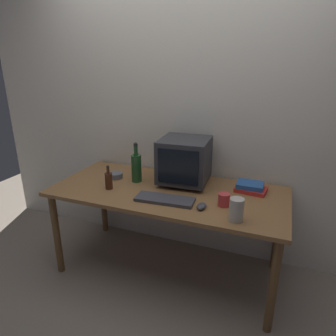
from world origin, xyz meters
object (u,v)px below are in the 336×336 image
Objects in this scene: computer_mouse at (201,206)px; bottle_tall at (136,167)px; mug at (224,200)px; cd_spindle at (116,175)px; keyboard at (165,199)px; metal_canister at (236,210)px; crt_monitor at (184,160)px; book_stack at (250,187)px; bottle_short at (109,180)px.

computer_mouse is 0.70m from bottle_tall.
cd_spindle is at bearing 169.01° from mug.
keyboard is 0.53m from metal_canister.
bottle_tall is at bearing -163.71° from crt_monitor.
bottle_tall reaches higher than keyboard.
book_stack is at bearing 66.14° from mug.
cd_spindle is at bearing -169.60° from crt_monitor.
crt_monitor is 0.51m from mug.
bottle_short reaches higher than mug.
keyboard is 2.80× the size of metal_canister.
metal_canister reaches higher than keyboard.
bottle_short is at bearing -161.41° from book_stack.
computer_mouse is 0.52× the size of bottle_short.
keyboard is 2.17× the size of bottle_short.
computer_mouse is at bearing -24.03° from bottle_tall.
bottle_tall is 1.36× the size of book_stack.
metal_canister is (0.24, -0.08, 0.06)m from computer_mouse.
mug is (0.41, 0.08, 0.03)m from keyboard.
computer_mouse is 0.30× the size of bottle_tall.
keyboard is 0.49m from bottle_short.
computer_mouse is at bearing -18.86° from cd_spindle.
book_stack is at bearing 2.43° from crt_monitor.
mug reaches higher than computer_mouse.
mug is at bearing -113.86° from book_stack.
computer_mouse is 0.88m from cd_spindle.
book_stack is at bearing 6.63° from cd_spindle.
crt_monitor is 3.40× the size of cd_spindle.
cd_spindle is (-0.58, -0.11, -0.17)m from crt_monitor.
keyboard is at bearing -36.53° from bottle_tall.
crt_monitor reaches higher than cd_spindle.
bottle_short reaches higher than metal_canister.
metal_canister is (1.01, -0.14, 0.00)m from bottle_short.
bottle_tall is at bearing -171.67° from book_stack.
computer_mouse is at bearing -144.15° from mug.
book_stack is at bearing 61.81° from computer_mouse.
keyboard is 3.50× the size of mug.
book_stack is at bearing 18.59° from bottle_short.
cd_spindle is (-0.56, 0.27, 0.01)m from keyboard.
book_stack is (0.90, 0.13, -0.09)m from bottle_tall.
book_stack is (0.53, 0.02, -0.16)m from crt_monitor.
bottle_tall is 0.95m from metal_canister.
computer_mouse is (0.28, -0.02, 0.01)m from keyboard.
crt_monitor is 1.22× the size of bottle_tall.
crt_monitor is at bearing -177.57° from book_stack.
bottle_tall is at bearing -1.05° from cd_spindle.
metal_canister is (0.52, -0.10, 0.06)m from keyboard.
keyboard is 4.20× the size of computer_mouse.
mug is (0.13, 0.10, 0.03)m from computer_mouse.
book_stack is (0.55, 0.39, 0.02)m from keyboard.
crt_monitor is 0.97× the size of keyboard.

